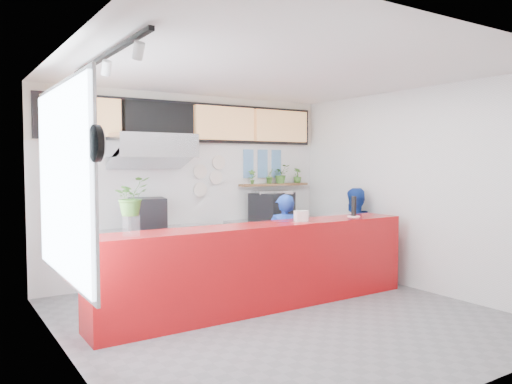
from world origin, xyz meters
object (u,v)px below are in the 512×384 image
service_counter (262,266)px  espresso_machine (272,206)px  panini_oven (147,213)px  staff_center (284,243)px  pepper_mill (354,206)px  staff_right (354,233)px

service_counter → espresso_machine: espresso_machine is taller
panini_oven → staff_center: (1.59, -1.29, -0.42)m
pepper_mill → staff_center: bearing=150.0°
staff_center → staff_right: 1.49m
espresso_machine → service_counter: bearing=-150.4°
espresso_machine → pepper_mill: pepper_mill is taller
staff_right → panini_oven: bearing=-18.7°
staff_center → service_counter: bearing=59.2°
service_counter → staff_center: (0.72, 0.51, 0.17)m
panini_oven → espresso_machine: bearing=13.0°
espresso_machine → staff_center: bearing=-140.3°
espresso_machine → panini_oven: bearing=157.8°
staff_right → service_counter: bearing=17.8°
service_counter → staff_right: (2.21, 0.60, 0.19)m
espresso_machine → staff_right: bearing=-78.8°
staff_center → panini_oven: bearing=-14.9°
pepper_mill → staff_right: bearing=45.8°
panini_oven → pepper_mill: size_ratio=1.80×
service_counter → staff_right: 2.29m
service_counter → panini_oven: bearing=115.8°
service_counter → panini_oven: panini_oven is taller
espresso_machine → staff_center: size_ratio=0.51×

